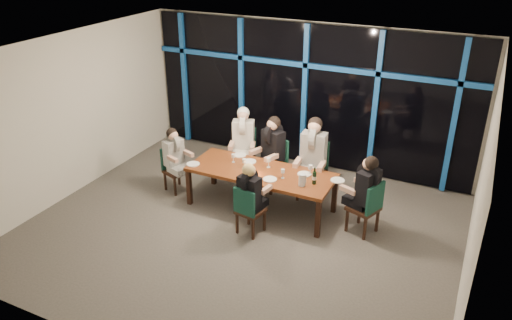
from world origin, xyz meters
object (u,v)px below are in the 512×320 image
object	(u,v)px
chair_far_left	(244,150)
diner_far_mid	(272,143)
chair_end_right	(368,205)
water_pitcher	(302,180)
wine_bottle	(314,178)
diner_end_right	(366,183)
diner_near_mid	(251,188)
chair_end_left	(174,166)
dining_table	(261,174)
chair_far_right	(313,166)
diner_end_left	(175,151)
diner_far_left	(243,133)
diner_far_right	(313,147)
chair_near_mid	(248,209)
chair_far_mid	(275,161)

from	to	relation	value
chair_far_left	diner_far_mid	size ratio (longest dim) A/B	1.04
chair_end_right	water_pitcher	size ratio (longest dim) A/B	4.49
wine_bottle	diner_end_right	bearing A→B (deg)	5.68
diner_near_mid	wine_bottle	xyz separation A→B (m)	(0.82, 0.74, 0.03)
chair_end_left	wine_bottle	world-z (taller)	wine_bottle
dining_table	chair_far_right	world-z (taller)	chair_far_right
diner_far_mid	diner_end_left	size ratio (longest dim) A/B	1.16
chair_far_left	diner_far_left	distance (m)	0.41
diner_far_right	diner_near_mid	size ratio (longest dim) A/B	1.23
chair_end_left	wine_bottle	distance (m)	2.85
chair_near_mid	chair_far_right	bearing A→B (deg)	-96.93
chair_far_right	chair_end_right	distance (m)	1.52
diner_far_mid	diner_near_mid	size ratio (longest dim) A/B	1.15
chair_near_mid	diner_end_left	distance (m)	2.10
chair_far_left	water_pitcher	bearing A→B (deg)	-55.78
diner_end_right	diner_near_mid	xyz separation A→B (m)	(-1.68, -0.83, -0.08)
chair_far_left	diner_far_right	xyz separation A→B (m)	(1.55, -0.27, 0.46)
dining_table	chair_near_mid	distance (m)	0.90
diner_far_left	diner_near_mid	world-z (taller)	diner_far_left
diner_end_right	chair_near_mid	bearing A→B (deg)	-41.63
chair_end_left	diner_end_left	bearing A→B (deg)	-90.00
diner_far_left	diner_end_left	world-z (taller)	diner_far_left
chair_end_left	chair_far_right	bearing A→B (deg)	-49.19
wine_bottle	chair_end_right	bearing A→B (deg)	3.48
chair_far_right	water_pitcher	xyz separation A→B (m)	(0.17, -1.05, 0.25)
chair_far_right	chair_near_mid	distance (m)	1.79
chair_far_right	chair_far_mid	bearing A→B (deg)	175.09
dining_table	diner_far_left	xyz separation A→B (m)	(-0.83, 0.95, 0.29)
diner_far_right	diner_end_left	world-z (taller)	diner_far_right
chair_near_mid	diner_near_mid	xyz separation A→B (m)	(0.01, 0.07, 0.35)
chair_far_left	diner_far_left	xyz separation A→B (m)	(0.03, -0.08, 0.40)
dining_table	chair_far_left	bearing A→B (deg)	129.96
chair_far_right	diner_end_left	world-z (taller)	diner_end_left
chair_far_left	diner_end_right	world-z (taller)	diner_end_right
wine_bottle	chair_far_right	bearing A→B (deg)	109.99
chair_far_mid	chair_near_mid	xyz separation A→B (m)	(0.28, -1.71, -0.07)
chair_far_mid	water_pitcher	xyz separation A→B (m)	(0.95, -1.04, 0.30)
chair_near_mid	diner_far_left	world-z (taller)	diner_far_left
chair_near_mid	diner_end_right	bearing A→B (deg)	-142.44
wine_bottle	water_pitcher	size ratio (longest dim) A/B	1.43
chair_end_left	wine_bottle	xyz separation A→B (m)	(2.83, 0.02, 0.38)
diner_far_right	wine_bottle	size ratio (longest dim) A/B	3.46
chair_near_mid	diner_end_left	size ratio (longest dim) A/B	1.04
chair_end_right	diner_far_left	size ratio (longest dim) A/B	0.97
chair_end_left	diner_far_left	size ratio (longest dim) A/B	0.88
diner_far_left	diner_far_right	size ratio (longest dim) A/B	0.94
chair_far_left	wine_bottle	world-z (taller)	wine_bottle
chair_far_left	diner_end_left	size ratio (longest dim) A/B	1.20
chair_far_mid	chair_end_right	bearing A→B (deg)	-1.13
chair_far_right	chair_end_left	bearing A→B (deg)	-164.88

